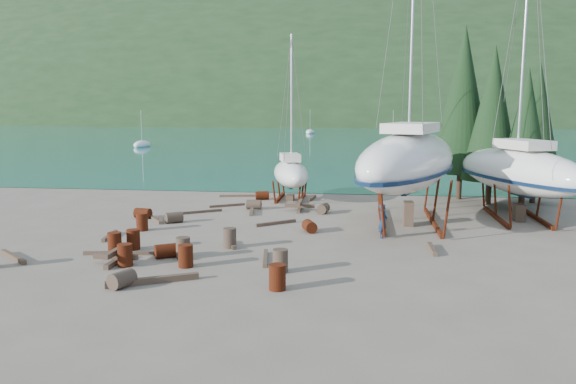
# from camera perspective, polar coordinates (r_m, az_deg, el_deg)

# --- Properties ---
(ground) EXTENTS (600.00, 600.00, 0.00)m
(ground) POSITION_cam_1_polar(r_m,az_deg,el_deg) (25.94, -2.51, -5.12)
(ground) COLOR #675E52
(ground) RESTS_ON ground
(bay_water) EXTENTS (700.00, 700.00, 0.00)m
(bay_water) POSITION_cam_1_polar(r_m,az_deg,el_deg) (339.90, 6.81, 7.45)
(bay_water) COLOR #17736F
(bay_water) RESTS_ON ground
(far_hill) EXTENTS (800.00, 360.00, 110.00)m
(far_hill) POSITION_cam_1_polar(r_m,az_deg,el_deg) (344.90, 6.82, 7.46)
(far_hill) COLOR #1C3118
(far_hill) RESTS_ON ground
(far_house_left) EXTENTS (6.60, 5.60, 5.60)m
(far_house_left) POSITION_cam_1_polar(r_m,az_deg,el_deg) (224.29, -9.27, 7.61)
(far_house_left) COLOR beige
(far_house_left) RESTS_ON ground
(far_house_center) EXTENTS (6.60, 5.60, 5.60)m
(far_house_center) POSITION_cam_1_polar(r_m,az_deg,el_deg) (216.23, 1.03, 7.69)
(far_house_center) COLOR beige
(far_house_center) RESTS_ON ground
(far_house_right) EXTENTS (6.60, 5.60, 5.60)m
(far_house_right) POSITION_cam_1_polar(r_m,az_deg,el_deg) (216.36, 14.42, 7.43)
(far_house_right) COLOR beige
(far_house_right) RESTS_ON ground
(cypress_near_right) EXTENTS (3.60, 3.60, 10.00)m
(cypress_near_right) POSITION_cam_1_polar(r_m,az_deg,el_deg) (37.70, 20.07, 7.52)
(cypress_near_right) COLOR black
(cypress_near_right) RESTS_ON ground
(cypress_mid_right) EXTENTS (3.06, 3.06, 8.50)m
(cypress_mid_right) POSITION_cam_1_polar(r_m,az_deg,el_deg) (36.14, 23.02, 5.95)
(cypress_mid_right) COLOR black
(cypress_mid_right) RESTS_ON ground
(cypress_back_left) EXTENTS (4.14, 4.14, 11.50)m
(cypress_back_left) POSITION_cam_1_polar(r_m,az_deg,el_deg) (39.38, 17.35, 8.94)
(cypress_back_left) COLOR black
(cypress_back_left) RESTS_ON ground
(cypress_far_right) EXTENTS (3.24, 3.24, 9.00)m
(cypress_far_right) POSITION_cam_1_polar(r_m,az_deg,el_deg) (39.42, 24.00, 6.48)
(cypress_far_right) COLOR black
(cypress_far_right) RESTS_ON ground
(moored_boat_left) EXTENTS (2.00, 5.00, 6.05)m
(moored_boat_left) POSITION_cam_1_polar(r_m,az_deg,el_deg) (91.71, -14.60, 4.68)
(moored_boat_left) COLOR white
(moored_boat_left) RESTS_ON ground
(moored_boat_mid) EXTENTS (2.00, 5.00, 6.05)m
(moored_boat_mid) POSITION_cam_1_polar(r_m,az_deg,el_deg) (105.13, 10.58, 5.27)
(moored_boat_mid) COLOR white
(moored_boat_mid) RESTS_ON ground
(moored_boat_far) EXTENTS (2.00, 5.00, 6.05)m
(moored_boat_far) POSITION_cam_1_polar(r_m,az_deg,el_deg) (135.51, 2.25, 6.11)
(moored_boat_far) COLOR white
(moored_boat_far) RESTS_ON ground
(large_sailboat_near) EXTENTS (7.92, 13.81, 20.90)m
(large_sailboat_near) POSITION_cam_1_polar(r_m,az_deg,el_deg) (30.40, 12.19, 3.13)
(large_sailboat_near) COLOR white
(large_sailboat_near) RESTS_ON ground
(large_sailboat_far) EXTENTS (6.56, 10.99, 16.73)m
(large_sailboat_far) POSITION_cam_1_polar(r_m,az_deg,el_deg) (33.29, 22.43, 2.05)
(large_sailboat_far) COLOR white
(large_sailboat_far) RESTS_ON ground
(small_sailboat_shore) EXTENTS (3.81, 7.13, 10.90)m
(small_sailboat_shore) POSITION_cam_1_polar(r_m,az_deg,el_deg) (37.65, 0.28, 1.95)
(small_sailboat_shore) COLOR white
(small_sailboat_shore) RESTS_ON ground
(worker) EXTENTS (0.57, 0.69, 1.63)m
(worker) POSITION_cam_1_polar(r_m,az_deg,el_deg) (27.00, 9.64, -2.93)
(worker) COLOR #11284C
(worker) RESTS_ON ground
(drum_1) EXTENTS (0.88, 1.04, 0.58)m
(drum_1) POSITION_cam_1_polar(r_m,az_deg,el_deg) (20.34, -16.50, -8.49)
(drum_1) COLOR #2D2823
(drum_1) RESTS_ON ground
(drum_2) EXTENTS (0.97, 0.73, 0.58)m
(drum_2) POSITION_cam_1_polar(r_m,az_deg,el_deg) (32.42, -14.52, -2.10)
(drum_2) COLOR #5C270F
(drum_2) RESTS_ON ground
(drum_3) EXTENTS (0.58, 0.58, 0.88)m
(drum_3) POSITION_cam_1_polar(r_m,az_deg,el_deg) (22.92, -16.23, -6.17)
(drum_3) COLOR #5C270F
(drum_3) RESTS_ON ground
(drum_4) EXTENTS (1.01, 0.81, 0.58)m
(drum_4) POSITION_cam_1_polar(r_m,az_deg,el_deg) (37.80, -2.64, -0.35)
(drum_4) COLOR #5C270F
(drum_4) RESTS_ON ground
(drum_5) EXTENTS (0.58, 0.58, 0.88)m
(drum_5) POSITION_cam_1_polar(r_m,az_deg,el_deg) (24.98, -5.94, -4.66)
(drum_5) COLOR #2D2823
(drum_5) RESTS_ON ground
(drum_6) EXTENTS (0.86, 1.03, 0.58)m
(drum_6) POSITION_cam_1_polar(r_m,az_deg,el_deg) (27.98, 2.20, -3.50)
(drum_6) COLOR #5C270F
(drum_6) RESTS_ON ground
(drum_7) EXTENTS (0.58, 0.58, 0.88)m
(drum_7) POSITION_cam_1_polar(r_m,az_deg,el_deg) (19.24, -1.09, -8.64)
(drum_7) COLOR #5C270F
(drum_7) RESTS_ON ground
(drum_8) EXTENTS (0.58, 0.58, 0.88)m
(drum_8) POSITION_cam_1_polar(r_m,az_deg,el_deg) (29.20, -14.60, -2.96)
(drum_8) COLOR #5C270F
(drum_8) RESTS_ON ground
(drum_9) EXTENTS (0.88, 0.58, 0.58)m
(drum_9) POSITION_cam_1_polar(r_m,az_deg,el_deg) (34.29, -3.47, -1.27)
(drum_9) COLOR #2D2823
(drum_9) RESTS_ON ground
(drum_10) EXTENTS (0.58, 0.58, 0.88)m
(drum_10) POSITION_cam_1_polar(r_m,az_deg,el_deg) (22.25, -10.36, -6.40)
(drum_10) COLOR #5C270F
(drum_10) RESTS_ON ground
(drum_11) EXTENTS (0.75, 0.98, 0.58)m
(drum_11) POSITION_cam_1_polar(r_m,az_deg,el_deg) (32.93, 3.61, -1.68)
(drum_11) COLOR #2D2823
(drum_11) RESTS_ON ground
(drum_12) EXTENTS (1.05, 0.95, 0.58)m
(drum_12) POSITION_cam_1_polar(r_m,az_deg,el_deg) (23.79, -12.31, -5.86)
(drum_12) COLOR #5C270F
(drum_12) RESTS_ON ground
(drum_13) EXTENTS (0.58, 0.58, 0.88)m
(drum_13) POSITION_cam_1_polar(r_m,az_deg,el_deg) (25.12, -17.20, -4.93)
(drum_13) COLOR #5C270F
(drum_13) RESTS_ON ground
(drum_14) EXTENTS (0.58, 0.58, 0.88)m
(drum_14) POSITION_cam_1_polar(r_m,az_deg,el_deg) (25.47, -15.44, -4.67)
(drum_14) COLOR #5C270F
(drum_14) RESTS_ON ground
(drum_15) EXTENTS (1.05, 0.98, 0.58)m
(drum_15) POSITION_cam_1_polar(r_m,az_deg,el_deg) (30.80, -11.50, -2.55)
(drum_15) COLOR #2D2823
(drum_15) RESTS_ON ground
(drum_16) EXTENTS (0.58, 0.58, 0.88)m
(drum_16) POSITION_cam_1_polar(r_m,az_deg,el_deg) (23.51, -10.61, -5.60)
(drum_16) COLOR #2D2823
(drum_16) RESTS_ON ground
(drum_17) EXTENTS (0.58, 0.58, 0.88)m
(drum_17) POSITION_cam_1_polar(r_m,az_deg,el_deg) (21.21, -0.78, -7.01)
(drum_17) COLOR #2D2823
(drum_17) RESTS_ON ground
(timber_0) EXTENTS (2.04, 1.34, 0.14)m
(timber_0) POSITION_cam_1_polar(r_m,az_deg,el_deg) (35.37, -6.20, -1.36)
(timber_0) COLOR brown
(timber_0) RESTS_ON ground
(timber_1) EXTENTS (0.25, 1.85, 0.19)m
(timber_1) POSITION_cam_1_polar(r_m,az_deg,el_deg) (25.10, 14.43, -5.63)
(timber_1) COLOR brown
(timber_1) RESTS_ON ground
(timber_3) EXTENTS (3.04, 0.56, 0.15)m
(timber_3) POSITION_cam_1_polar(r_m,az_deg,el_deg) (24.78, -16.72, -5.96)
(timber_3) COLOR brown
(timber_3) RESTS_ON ground
(timber_4) EXTENTS (0.82, 1.66, 0.17)m
(timber_4) POSITION_cam_1_polar(r_m,az_deg,el_deg) (31.37, -12.82, -2.78)
(timber_4) COLOR brown
(timber_4) RESTS_ON ground
(timber_5) EXTENTS (0.51, 2.33, 0.16)m
(timber_5) POSITION_cam_1_polar(r_m,az_deg,el_deg) (22.97, -2.31, -6.72)
(timber_5) COLOR brown
(timber_5) RESTS_ON ground
(timber_6) EXTENTS (0.39, 1.63, 0.19)m
(timber_6) POSITION_cam_1_polar(r_m,az_deg,el_deg) (37.92, 2.50, -0.62)
(timber_6) COLOR brown
(timber_6) RESTS_ON ground
(timber_7) EXTENTS (0.77, 1.47, 0.17)m
(timber_7) POSITION_cam_1_polar(r_m,az_deg,el_deg) (25.35, -5.79, -5.28)
(timber_7) COLOR brown
(timber_7) RESTS_ON ground
(timber_8) EXTENTS (0.48, 1.81, 0.19)m
(timber_8) POSITION_cam_1_polar(r_m,az_deg,el_deg) (33.00, -3.73, -2.01)
(timber_8) COLOR brown
(timber_8) RESTS_ON ground
(timber_9) EXTENTS (2.72, 0.70, 0.15)m
(timber_9) POSITION_cam_1_polar(r_m,az_deg,el_deg) (39.14, -4.96, -0.38)
(timber_9) COLOR brown
(timber_9) RESTS_ON ground
(timber_10) EXTENTS (1.99, 1.67, 0.16)m
(timber_10) POSITION_cam_1_polar(r_m,az_deg,el_deg) (29.80, -1.24, -3.16)
(timber_10) COLOR brown
(timber_10) RESTS_ON ground
(timber_12) EXTENTS (0.44, 2.01, 0.17)m
(timber_12) POSITION_cam_1_polar(r_m,az_deg,el_deg) (28.13, -17.66, -4.27)
(timber_12) COLOR brown
(timber_12) RESTS_ON ground
(timber_14) EXTENTS (2.07, 1.68, 0.18)m
(timber_14) POSITION_cam_1_polar(r_m,az_deg,el_deg) (25.70, -26.14, -5.93)
(timber_14) COLOR brown
(timber_14) RESTS_ON ground
(timber_15) EXTENTS (2.55, 1.77, 0.15)m
(timber_15) POSITION_cam_1_polar(r_m,az_deg,el_deg) (33.38, -9.17, -2.01)
(timber_15) COLOR brown
(timber_15) RESTS_ON ground
(timber_16) EXTENTS (2.98, 1.71, 0.23)m
(timber_16) POSITION_cam_1_polar(r_m,az_deg,el_deg) (20.56, -13.58, -8.71)
(timber_16) COLOR brown
(timber_16) RESTS_ON ground
(timber_17) EXTENTS (1.50, 2.02, 0.16)m
(timber_17) POSITION_cam_1_polar(r_m,az_deg,el_deg) (31.67, -13.38, -2.69)
(timber_17) COLOR brown
(timber_17) RESTS_ON ground
(timber_pile_fore) EXTENTS (1.80, 1.80, 0.60)m
(timber_pile_fore) POSITION_cam_1_polar(r_m,az_deg,el_deg) (23.35, -17.10, -6.29)
(timber_pile_fore) COLOR brown
(timber_pile_fore) RESTS_ON ground
(timber_pile_aft) EXTENTS (1.80, 1.80, 0.60)m
(timber_pile_aft) POSITION_cam_1_polar(r_m,az_deg,el_deg) (33.68, 1.20, -1.42)
(timber_pile_aft) COLOR brown
(timber_pile_aft) RESTS_ON ground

